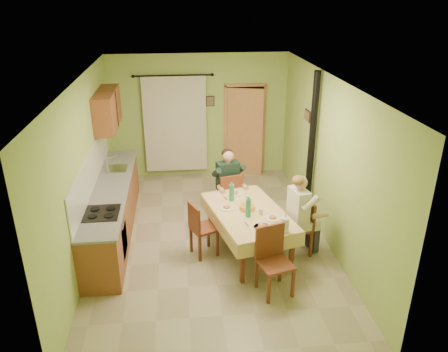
{
  "coord_description": "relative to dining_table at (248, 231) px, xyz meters",
  "views": [
    {
      "loc": [
        -0.49,
        -6.65,
        4.07
      ],
      "look_at": [
        0.25,
        0.1,
        1.15
      ],
      "focal_mm": 35.0,
      "sensor_mm": 36.0,
      "label": 1
    }
  ],
  "objects": [
    {
      "name": "chair_right",
      "position": [
        0.82,
        -0.16,
        -0.09
      ],
      "size": [
        0.46,
        0.46,
        0.94
      ],
      "rotation": [
        0.0,
        0.0,
        1.8
      ],
      "color": "brown",
      "rests_on": "ground"
    },
    {
      "name": "floor",
      "position": [
        -0.59,
        0.46,
        -0.38
      ],
      "size": [
        4.0,
        6.0,
        0.01
      ],
      "primitive_type": "cube",
      "color": "tan",
      "rests_on": "ground"
    },
    {
      "name": "chair_near",
      "position": [
        0.21,
        -1.1,
        -0.09
      ],
      "size": [
        0.55,
        0.55,
        1.01
      ],
      "rotation": [
        0.0,
        0.0,
        3.41
      ],
      "color": "brown",
      "rests_on": "ground"
    },
    {
      "name": "picture_right",
      "position": [
        1.38,
        1.66,
        1.47
      ],
      "size": [
        0.03,
        0.31,
        0.21
      ],
      "primitive_type": "cube",
      "color": "brown",
      "rests_on": "room_shell"
    },
    {
      "name": "man_right",
      "position": [
        0.81,
        -0.16,
        0.5
      ],
      "size": [
        0.54,
        0.63,
        1.39
      ],
      "rotation": [
        0.0,
        0.0,
        1.8
      ],
      "color": "silver",
      "rests_on": "chair_right"
    },
    {
      "name": "kitchen_run",
      "position": [
        -2.29,
        0.86,
        0.1
      ],
      "size": [
        0.64,
        3.64,
        1.56
      ],
      "color": "brown",
      "rests_on": "ground"
    },
    {
      "name": "chair_left",
      "position": [
        -0.74,
        -0.01,
        -0.09
      ],
      "size": [
        0.5,
        0.5,
        0.94
      ],
      "rotation": [
        0.0,
        0.0,
        -1.16
      ],
      "color": "brown",
      "rests_on": "ground"
    },
    {
      "name": "room_shell",
      "position": [
        -0.59,
        0.46,
        1.44
      ],
      "size": [
        4.04,
        6.04,
        2.82
      ],
      "color": "#ACCF6A",
      "rests_on": "ground"
    },
    {
      "name": "picture_back",
      "position": [
        -0.34,
        3.43,
        1.37
      ],
      "size": [
        0.19,
        0.03,
        0.23
      ],
      "primitive_type": "cube",
      "color": "black",
      "rests_on": "room_shell"
    },
    {
      "name": "dining_table",
      "position": [
        0.0,
        0.0,
        0.0
      ],
      "size": [
        1.47,
        2.01,
        0.76
      ],
      "rotation": [
        0.0,
        0.0,
        0.23
      ],
      "color": "#E3C079",
      "rests_on": "ground"
    },
    {
      "name": "man_far",
      "position": [
        -0.2,
        1.09,
        0.5
      ],
      "size": [
        0.63,
        0.55,
        1.39
      ],
      "rotation": [
        0.0,
        0.0,
        0.23
      ],
      "color": "#192D23",
      "rests_on": "chair_far"
    },
    {
      "name": "curtain",
      "position": [
        -1.14,
        3.36,
        0.88
      ],
      "size": [
        1.7,
        0.07,
        2.22
      ],
      "color": "black",
      "rests_on": "ground"
    },
    {
      "name": "upper_cabinets",
      "position": [
        -2.41,
        2.16,
        1.57
      ],
      "size": [
        0.35,
        1.4,
        0.7
      ],
      "primitive_type": "cube",
      "color": "brown",
      "rests_on": "room_shell"
    },
    {
      "name": "stove_flue",
      "position": [
        1.31,
        1.06,
        0.64
      ],
      "size": [
        0.24,
        0.24,
        2.8
      ],
      "color": "black",
      "rests_on": "ground"
    },
    {
      "name": "tableware",
      "position": [
        0.04,
        -0.1,
        0.45
      ],
      "size": [
        0.95,
        1.54,
        0.33
      ],
      "color": "white",
      "rests_on": "dining_table"
    },
    {
      "name": "chair_far",
      "position": [
        -0.2,
        1.07,
        -0.09
      ],
      "size": [
        0.53,
        0.53,
        1.0
      ],
      "rotation": [
        0.0,
        0.0,
        0.23
      ],
      "color": "brown",
      "rests_on": "ground"
    },
    {
      "name": "doorway",
      "position": [
        0.46,
        3.39,
        0.67
      ],
      "size": [
        0.96,
        0.26,
        2.15
      ],
      "color": "black",
      "rests_on": "ground"
    }
  ]
}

